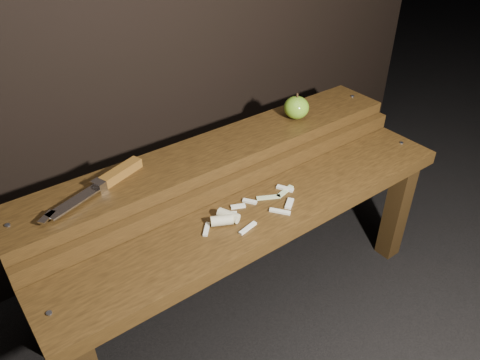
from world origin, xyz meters
TOP-DOWN VIEW (x-y plane):
  - ground at (0.00, 0.00)m, footprint 60.00×60.00m
  - bench_front_tier at (0.00, -0.06)m, footprint 1.20×0.20m
  - bench_rear_tier at (0.00, 0.17)m, footprint 1.20×0.21m
  - apple at (0.30, 0.17)m, footprint 0.08×0.08m
  - knife at (-0.31, 0.19)m, footprint 0.30×0.12m
  - apple_scraps at (-0.08, -0.03)m, footprint 0.31×0.12m

SIDE VIEW (x-z plane):
  - ground at x=0.00m, z-range 0.00..0.00m
  - bench_front_tier at x=0.00m, z-range 0.14..0.56m
  - bench_rear_tier at x=0.00m, z-range 0.16..0.67m
  - apple_scraps at x=-0.08m, z-range 0.42..0.44m
  - knife at x=-0.31m, z-range 0.50..0.53m
  - apple at x=0.30m, z-range 0.49..0.58m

